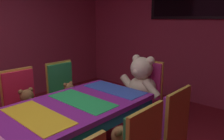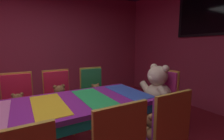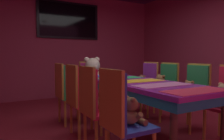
% 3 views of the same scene
% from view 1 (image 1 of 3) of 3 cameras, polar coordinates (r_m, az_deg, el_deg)
% --- Properties ---
extents(wall_back, '(5.20, 0.12, 2.80)m').
position_cam_1_polar(wall_back, '(4.41, 20.11, 10.11)').
color(wall_back, '#99334C').
rests_on(wall_back, ground_plane).
extents(banquet_table, '(0.90, 2.40, 0.75)m').
position_cam_1_polar(banquet_table, '(2.11, -18.76, -13.43)').
color(banquet_table, purple).
rests_on(banquet_table, ground_plane).
extents(chair_left_2, '(0.42, 0.41, 0.98)m').
position_cam_1_polar(chair_left_2, '(2.93, -22.30, -7.38)').
color(chair_left_2, red).
rests_on(chair_left_2, ground_plane).
extents(teddy_left_2, '(0.26, 0.34, 0.32)m').
position_cam_1_polar(teddy_left_2, '(2.80, -20.99, -8.18)').
color(teddy_left_2, brown).
rests_on(teddy_left_2, chair_left_2).
extents(chair_left_3, '(0.42, 0.41, 0.98)m').
position_cam_1_polar(chair_left_3, '(3.21, -12.56, -4.90)').
color(chair_left_3, '#268C4C').
rests_on(chair_left_3, ground_plane).
extents(teddy_left_3, '(0.22, 0.28, 0.27)m').
position_cam_1_polar(teddy_left_3, '(3.11, -11.01, -5.90)').
color(teddy_left_3, olive).
rests_on(teddy_left_3, chair_left_3).
extents(chair_right_3, '(0.42, 0.41, 0.98)m').
position_cam_1_polar(chair_right_3, '(2.13, 14.46, -14.58)').
color(chair_right_3, purple).
rests_on(chair_right_3, ground_plane).
extents(teddy_right_3, '(0.23, 0.29, 0.27)m').
position_cam_1_polar(teddy_right_3, '(2.20, 11.05, -14.04)').
color(teddy_right_3, brown).
rests_on(teddy_right_3, chair_right_3).
extents(throne_chair, '(0.41, 0.42, 0.98)m').
position_cam_1_polar(throne_chair, '(3.27, 9.10, -4.44)').
color(throne_chair, '#CC338C').
rests_on(throne_chair, ground_plane).
extents(king_teddy_bear, '(0.66, 0.51, 0.62)m').
position_cam_1_polar(king_teddy_bear, '(3.10, 7.47, -2.91)').
color(king_teddy_bear, beige).
rests_on(king_teddy_bear, throne_chair).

